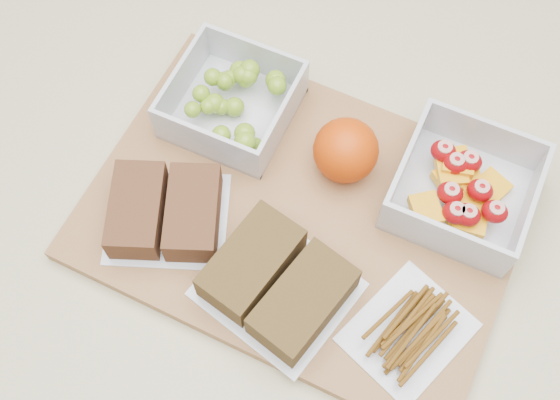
% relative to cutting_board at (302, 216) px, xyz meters
% --- Properties ---
extents(ground, '(4.00, 4.00, 0.00)m').
position_rel_cutting_board_xyz_m(ground, '(-0.02, 0.01, -0.91)').
color(ground, gray).
rests_on(ground, ground).
extents(counter, '(1.20, 0.90, 0.90)m').
position_rel_cutting_board_xyz_m(counter, '(-0.02, 0.01, -0.46)').
color(counter, beige).
rests_on(counter, ground).
extents(cutting_board, '(0.43, 0.31, 0.02)m').
position_rel_cutting_board_xyz_m(cutting_board, '(0.00, 0.00, 0.00)').
color(cutting_board, '#9D6E41').
rests_on(cutting_board, counter).
extents(grape_container, '(0.12, 0.12, 0.05)m').
position_rel_cutting_board_xyz_m(grape_container, '(-0.11, 0.08, 0.03)').
color(grape_container, silver).
rests_on(grape_container, cutting_board).
extents(fruit_container, '(0.13, 0.13, 0.06)m').
position_rel_cutting_board_xyz_m(fruit_container, '(0.14, 0.08, 0.03)').
color(fruit_container, silver).
rests_on(fruit_container, cutting_board).
extents(orange, '(0.07, 0.07, 0.07)m').
position_rel_cutting_board_xyz_m(orange, '(0.02, 0.07, 0.04)').
color(orange, '#D44005').
rests_on(orange, cutting_board).
extents(sandwich_bag_left, '(0.15, 0.14, 0.04)m').
position_rel_cutting_board_xyz_m(sandwich_bag_left, '(-0.12, -0.06, 0.03)').
color(sandwich_bag_left, silver).
rests_on(sandwich_bag_left, cutting_board).
extents(sandwich_bag_center, '(0.16, 0.15, 0.04)m').
position_rel_cutting_board_xyz_m(sandwich_bag_center, '(0.01, -0.08, 0.03)').
color(sandwich_bag_center, silver).
rests_on(sandwich_bag_center, cutting_board).
extents(pretzel_bag, '(0.12, 0.13, 0.02)m').
position_rel_cutting_board_xyz_m(pretzel_bag, '(0.14, -0.07, 0.02)').
color(pretzel_bag, silver).
rests_on(pretzel_bag, cutting_board).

